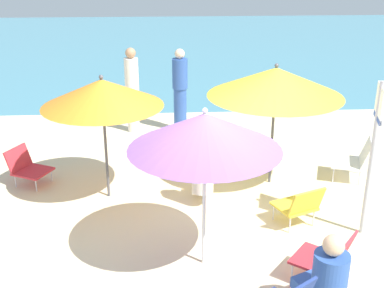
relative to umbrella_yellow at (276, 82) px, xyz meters
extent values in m
plane|color=beige|center=(-1.00, -1.50, -1.60)|extent=(40.00, 40.00, 0.00)
cube|color=teal|center=(-1.00, 11.55, -1.59)|extent=(40.00, 16.00, 0.01)
cylinder|color=#4C4C51|center=(0.00, 0.00, -0.69)|extent=(0.04, 0.04, 1.81)
cone|color=yellow|center=(0.00, 0.00, 0.00)|extent=(1.99, 1.99, 0.42)
sphere|color=#4C4C51|center=(0.00, 0.00, 0.24)|extent=(0.06, 0.06, 0.06)
cylinder|color=#4C4C51|center=(-2.45, -0.33, -0.72)|extent=(0.04, 0.04, 1.76)
cone|color=orange|center=(-2.45, -0.33, -0.03)|extent=(1.68, 1.68, 0.38)
sphere|color=#4C4C51|center=(-2.45, -0.33, 0.19)|extent=(0.06, 0.06, 0.06)
cylinder|color=silver|center=(-1.19, -2.07, -0.69)|extent=(0.04, 0.04, 1.82)
cone|color=#8E56C6|center=(-1.19, -2.07, 0.02)|extent=(1.65, 1.65, 0.40)
sphere|color=silver|center=(-1.19, -2.07, 0.25)|extent=(0.06, 0.06, 0.06)
cube|color=red|center=(-1.11, 0.61, -1.35)|extent=(0.71, 0.72, 0.03)
cube|color=red|center=(-1.33, 0.76, -1.18)|extent=(0.40, 0.51, 0.32)
cylinder|color=silver|center=(-0.83, 0.68, -1.48)|extent=(0.02, 0.02, 0.24)
cylinder|color=silver|center=(-1.06, 0.32, -1.48)|extent=(0.02, 0.02, 0.24)
cylinder|color=silver|center=(-1.16, 0.90, -1.48)|extent=(0.02, 0.02, 0.24)
cylinder|color=silver|center=(-1.39, 0.54, -1.48)|extent=(0.02, 0.02, 0.24)
cube|color=red|center=(0.02, -2.47, -1.34)|extent=(0.68, 0.68, 0.03)
cube|color=red|center=(0.22, -2.63, -1.15)|extent=(0.41, 0.46, 0.36)
cylinder|color=silver|center=(-0.26, -2.49, -1.48)|extent=(0.02, 0.02, 0.24)
cylinder|color=silver|center=(-0.02, -2.20, -1.48)|extent=(0.02, 0.02, 0.24)
cylinder|color=silver|center=(0.05, -2.74, -1.48)|extent=(0.02, 0.02, 0.24)
cylinder|color=silver|center=(0.29, -2.44, -1.48)|extent=(0.02, 0.02, 0.24)
cube|color=white|center=(1.23, 0.08, -1.34)|extent=(0.63, 0.68, 0.03)
cube|color=white|center=(1.48, 0.00, -1.13)|extent=(0.32, 0.57, 0.39)
cylinder|color=silver|center=(0.98, -0.07, -1.47)|extent=(0.02, 0.02, 0.25)
cylinder|color=silver|center=(1.12, 0.35, -1.47)|extent=(0.02, 0.02, 0.25)
cylinder|color=silver|center=(1.35, -0.19, -1.47)|extent=(0.02, 0.02, 0.25)
cylinder|color=silver|center=(1.49, 0.23, -1.47)|extent=(0.02, 0.02, 0.25)
cube|color=gold|center=(0.06, -1.25, -1.35)|extent=(0.62, 0.60, 0.03)
cube|color=gold|center=(0.16, -1.47, -1.17)|extent=(0.49, 0.32, 0.35)
cylinder|color=silver|center=(-0.18, -1.16, -1.48)|extent=(0.02, 0.02, 0.24)
cylinder|color=silver|center=(0.17, -1.01, -1.48)|extent=(0.02, 0.02, 0.24)
cylinder|color=silver|center=(-0.04, -1.49, -1.48)|extent=(0.02, 0.02, 0.24)
cylinder|color=silver|center=(0.31, -1.34, -1.48)|extent=(0.02, 0.02, 0.24)
cube|color=red|center=(-3.64, 0.12, -1.38)|extent=(0.64, 0.63, 0.03)
cube|color=red|center=(-3.87, 0.23, -1.21)|extent=(0.33, 0.48, 0.34)
cylinder|color=silver|center=(-3.38, 0.20, -1.50)|extent=(0.02, 0.02, 0.20)
cylinder|color=silver|center=(-3.54, -0.13, -1.50)|extent=(0.02, 0.02, 0.20)
cylinder|color=silver|center=(-3.73, 0.37, -1.50)|extent=(0.02, 0.02, 0.20)
cylinder|color=silver|center=(-3.89, 0.04, -1.50)|extent=(0.02, 0.02, 0.20)
cylinder|color=#2D519E|center=(-1.30, 2.43, -1.17)|extent=(0.25, 0.25, 0.86)
cylinder|color=#2D519E|center=(-1.30, 2.43, -0.45)|extent=(0.29, 0.29, 0.57)
sphere|color=beige|center=(-1.30, 2.43, -0.07)|extent=(0.19, 0.19, 0.19)
cylinder|color=silver|center=(-2.23, 2.44, -1.22)|extent=(0.23, 0.23, 0.76)
cylinder|color=silver|center=(-2.23, 2.44, -0.49)|extent=(0.27, 0.27, 0.70)
sphere|color=tan|center=(-2.23, 2.44, -0.05)|extent=(0.20, 0.20, 0.20)
cube|color=silver|center=(-1.08, -0.50, -1.38)|extent=(0.33, 0.38, 0.12)
cylinder|color=#896042|center=(-1.07, -0.35, -1.49)|extent=(0.12, 0.12, 0.22)
cylinder|color=silver|center=(-1.10, -0.68, -1.12)|extent=(0.30, 0.30, 0.51)
sphere|color=#896042|center=(-1.10, -0.68, -0.77)|extent=(0.20, 0.20, 0.20)
cube|color=#2D519E|center=(-0.12, -2.88, -1.37)|extent=(0.47, 0.47, 0.12)
cylinder|color=#DBAD84|center=(-0.19, -2.73, -1.49)|extent=(0.12, 0.12, 0.23)
cylinder|color=#2D519E|center=(-0.05, -3.04, -1.13)|extent=(0.35, 0.35, 0.49)
sphere|color=#DBAD84|center=(-0.05, -3.04, -0.78)|extent=(0.21, 0.21, 0.21)
cylinder|color=#ADADB2|center=(0.89, -1.53, -0.60)|extent=(0.06, 0.06, 1.99)
cube|color=white|center=(0.89, -1.53, 0.13)|extent=(0.13, 0.44, 0.42)
cube|color=navy|center=(0.89, -1.53, -0.05)|extent=(0.13, 0.44, 0.06)
camera|label=1|loc=(-1.60, -7.00, 1.84)|focal=47.13mm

